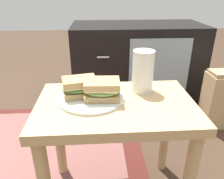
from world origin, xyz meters
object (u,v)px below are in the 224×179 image
object	(u,v)px
tv_cabinet	(136,62)
plate	(91,98)
sandwich_front	(80,87)
sandwich_back	(102,89)
paper_bag	(222,99)
beer_glass	(143,72)

from	to	relation	value
tv_cabinet	plate	bearing A→B (deg)	-109.65
tv_cabinet	plate	world-z (taller)	tv_cabinet
tv_cabinet	sandwich_front	size ratio (longest dim) A/B	6.65
plate	sandwich_back	xyz separation A→B (m)	(0.04, -0.01, 0.04)
paper_bag	tv_cabinet	bearing A→B (deg)	137.05
beer_glass	paper_bag	bearing A→B (deg)	34.16
sandwich_front	paper_bag	xyz separation A→B (m)	(0.84, 0.46, -0.32)
sandwich_back	plate	bearing A→B (deg)	161.62
plate	paper_bag	size ratio (longest dim) A/B	0.65
sandwich_back	beer_glass	size ratio (longest dim) A/B	0.86
tv_cabinet	sandwich_front	world-z (taller)	tv_cabinet
sandwich_back	tv_cabinet	bearing A→B (deg)	72.81
sandwich_back	beer_glass	xyz separation A→B (m)	(0.16, 0.07, 0.04)
sandwich_front	plate	bearing A→B (deg)	-18.38
paper_bag	beer_glass	bearing A→B (deg)	-145.84
sandwich_back	beer_glass	world-z (taller)	beer_glass
plate	paper_bag	world-z (taller)	plate
plate	paper_bag	xyz separation A→B (m)	(0.80, 0.47, -0.28)
beer_glass	plate	bearing A→B (deg)	-163.10
sandwich_front	beer_glass	world-z (taller)	beer_glass
tv_cabinet	paper_bag	distance (m)	0.66
paper_bag	sandwich_front	bearing A→B (deg)	-151.47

